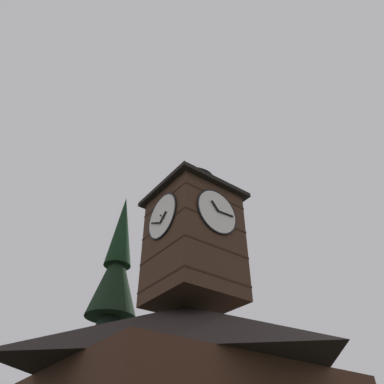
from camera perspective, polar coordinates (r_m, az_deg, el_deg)
clock_tower at (r=20.10m, az=0.20°, el=-7.08°), size 4.82×4.82×9.00m
pine_tree_behind at (r=24.46m, az=-13.53°, el=-23.05°), size 6.12×6.12×18.73m
moon at (r=55.64m, az=-6.65°, el=-20.25°), size 1.62×1.62×1.62m
flying_bird_high at (r=28.81m, az=5.01°, el=-1.41°), size 0.51×0.22×0.11m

